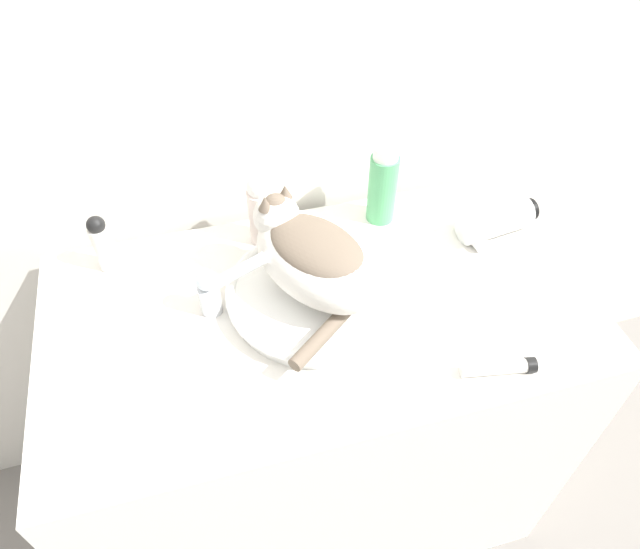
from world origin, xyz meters
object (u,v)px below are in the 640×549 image
object	(u,v)px
mouthwash_bottle	(383,185)
cream_tube	(499,368)
faucet	(216,287)
hair_dryer	(494,221)
lotion_bottle_white	(262,209)
cat	(314,255)
deodorant_stick	(103,243)

from	to	relation	value
mouthwash_bottle	cream_tube	size ratio (longest dim) A/B	1.39
faucet	hair_dryer	xyz separation A→B (m)	(0.65, 0.07, -0.03)
lotion_bottle_white	hair_dryer	world-z (taller)	lotion_bottle_white
cat	faucet	distance (m)	0.20
cat	lotion_bottle_white	xyz separation A→B (m)	(-0.06, 0.21, -0.03)
faucet	deodorant_stick	bearing A→B (deg)	145.73
mouthwash_bottle	cream_tube	xyz separation A→B (m)	(0.06, -0.48, -0.08)
faucet	mouthwash_bottle	size ratio (longest dim) A/B	0.73
lotion_bottle_white	hair_dryer	xyz separation A→B (m)	(0.52, -0.12, -0.05)
mouthwash_bottle	hair_dryer	xyz separation A→B (m)	(0.23, -0.12, -0.06)
faucet	mouthwash_bottle	distance (m)	0.46
lotion_bottle_white	cream_tube	bearing A→B (deg)	-54.17
deodorant_stick	mouthwash_bottle	size ratio (longest dim) A/B	0.71
deodorant_stick	lotion_bottle_white	bearing A→B (deg)	0.00
cat	cream_tube	distance (m)	0.41
faucet	lotion_bottle_white	world-z (taller)	lotion_bottle_white
cat	mouthwash_bottle	bearing A→B (deg)	-75.49
lotion_bottle_white	hair_dryer	distance (m)	0.54
mouthwash_bottle	lotion_bottle_white	world-z (taller)	mouthwash_bottle
faucet	hair_dryer	distance (m)	0.66
faucet	cream_tube	size ratio (longest dim) A/B	1.02
mouthwash_bottle	hair_dryer	world-z (taller)	mouthwash_bottle
cat	hair_dryer	size ratio (longest dim) A/B	1.90
faucet	deodorant_stick	size ratio (longest dim) A/B	1.04
deodorant_stick	cream_tube	xyz separation A→B (m)	(0.69, -0.48, -0.06)
deodorant_stick	cream_tube	distance (m)	0.85
cream_tube	hair_dryer	world-z (taller)	hair_dryer
lotion_bottle_white	deodorant_stick	bearing A→B (deg)	180.00
deodorant_stick	hair_dryer	distance (m)	0.87
mouthwash_bottle	cat	bearing A→B (deg)	-136.78
cat	lotion_bottle_white	world-z (taller)	cat
deodorant_stick	hair_dryer	xyz separation A→B (m)	(0.86, -0.12, -0.03)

